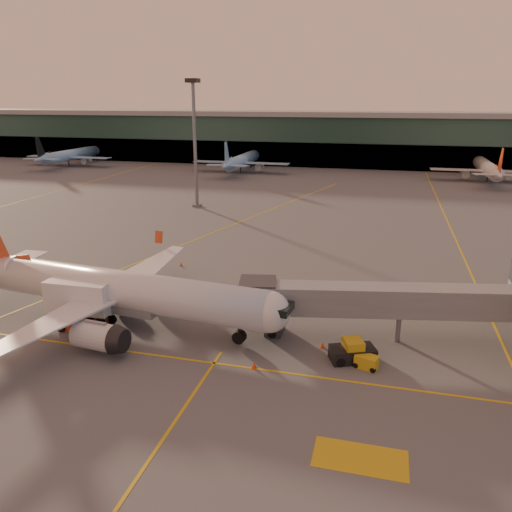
% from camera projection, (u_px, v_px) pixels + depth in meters
% --- Properties ---
extents(ground, '(600.00, 600.00, 0.00)m').
position_uv_depth(ground, '(134.00, 386.00, 39.87)').
color(ground, '#4C4F54').
rests_on(ground, ground).
extents(taxi_markings, '(100.12, 173.00, 0.01)m').
position_uv_depth(taxi_markings, '(222.00, 237.00, 82.65)').
color(taxi_markings, gold).
rests_on(taxi_markings, ground).
extents(terminal, '(400.00, 20.00, 17.60)m').
position_uv_depth(terminal, '(333.00, 139.00, 167.96)').
color(terminal, '#19382D').
rests_on(terminal, ground).
extents(mast_west_near, '(2.40, 2.40, 25.60)m').
position_uv_depth(mast_west_near, '(195.00, 134.00, 101.02)').
color(mast_west_near, slate).
rests_on(mast_west_near, ground).
extents(distant_aircraft_row, '(290.00, 34.00, 13.00)m').
position_uv_depth(distant_aircraft_row, '(255.00, 172.00, 153.72)').
color(distant_aircraft_row, '#83B4DC').
rests_on(distant_aircraft_row, ground).
extents(main_airplane, '(37.18, 33.58, 11.22)m').
position_uv_depth(main_airplane, '(115.00, 291.00, 49.71)').
color(main_airplane, silver).
rests_on(main_airplane, ground).
extents(jet_bridge, '(30.87, 9.01, 5.65)m').
position_uv_depth(jet_bridge, '(416.00, 303.00, 46.04)').
color(jet_bridge, slate).
rests_on(jet_bridge, ground).
extents(catering_truck, '(6.52, 3.03, 5.02)m').
position_uv_depth(catering_truck, '(82.00, 301.00, 49.13)').
color(catering_truck, '#B23719').
rests_on(catering_truck, ground).
extents(gpu_cart, '(2.22, 1.72, 1.14)m').
position_uv_depth(gpu_cart, '(366.00, 362.00, 42.38)').
color(gpu_cart, '#B89717').
rests_on(gpu_cart, ground).
extents(pushback_tug, '(4.34, 3.37, 1.98)m').
position_uv_depth(pushback_tug, '(353.00, 352.00, 43.52)').
color(pushback_tug, black).
rests_on(pushback_tug, ground).
extents(cone_nose, '(0.42, 0.42, 0.54)m').
position_uv_depth(cone_nose, '(322.00, 345.00, 45.94)').
color(cone_nose, red).
rests_on(cone_nose, ground).
extents(cone_wing_left, '(0.39, 0.39, 0.50)m').
position_uv_depth(cone_wing_left, '(181.00, 264.00, 68.21)').
color(cone_wing_left, red).
rests_on(cone_wing_left, ground).
extents(cone_fwd, '(0.47, 0.47, 0.60)m').
position_uv_depth(cone_fwd, '(254.00, 365.00, 42.39)').
color(cone_fwd, red).
rests_on(cone_fwd, ground).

